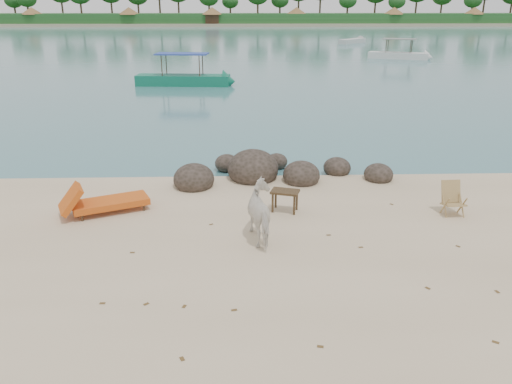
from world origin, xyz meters
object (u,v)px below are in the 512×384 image
boulders (264,172)px  lounge_chair (110,200)px  boat_near (182,59)px  cow (264,214)px  side_table (285,202)px  deck_chair (454,201)px

boulders → lounge_chair: bearing=-148.4°
boulders → boat_near: (-4.39, 19.38, 1.44)m
cow → lounge_chair: 4.11m
lounge_chair → boat_near: bearing=67.4°
boulders → lounge_chair: boulders is taller
side_table → lounge_chair: lounge_chair is taller
cow → boat_near: boat_near is taller
cow → side_table: bearing=-124.4°
boulders → cow: cow is taller
boulders → lounge_chair: size_ratio=2.81×
boat_near → deck_chair: bearing=-63.3°
side_table → deck_chair: deck_chair is taller
boulders → side_table: boulders is taller
lounge_chair → deck_chair: deck_chair is taller
side_table → cow: bearing=-93.4°
boulders → boat_near: size_ratio=0.94×
side_table → boulders: bearing=116.0°
boulders → side_table: size_ratio=9.52×
cow → lounge_chair: cow is taller
deck_chair → boat_near: size_ratio=0.12×
side_table → boat_near: bearing=119.9°
cow → boat_near: size_ratio=0.21×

